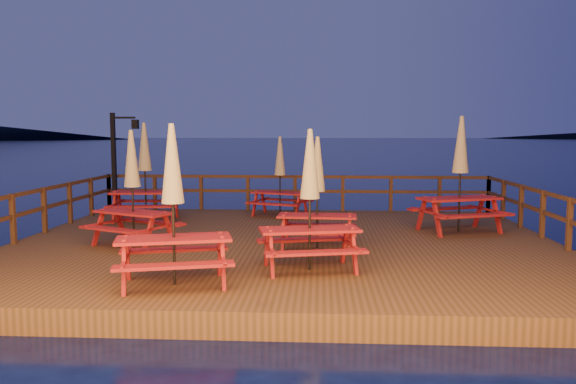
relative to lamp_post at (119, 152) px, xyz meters
name	(u,v)px	position (x,y,z in m)	size (l,w,h in m)	color
ground	(285,258)	(5.39, -4.55, -2.20)	(500.00, 500.00, 0.00)	black
deck	(285,250)	(5.39, -4.55, -2.00)	(12.00, 10.00, 0.40)	#432E15
deck_piles	(285,272)	(5.39, -4.55, -2.50)	(11.44, 9.44, 1.40)	#372611
railing	(290,198)	(5.39, -2.77, -1.03)	(11.80, 9.75, 1.10)	#372611
lamp_post	(119,152)	(0.00, 0.00, 0.00)	(0.85, 0.18, 3.00)	black
picnic_table_0	(145,170)	(1.40, -1.86, -0.41)	(2.04, 1.75, 2.67)	maroon
picnic_table_1	(460,172)	(9.53, -3.13, -0.34)	(2.38, 2.17, 2.80)	maroon
picnic_table_2	(280,175)	(5.00, -0.76, -0.60)	(1.95, 1.78, 2.29)	maroon
picnic_table_3	(317,191)	(6.10, -5.26, -0.59)	(1.70, 1.43, 2.33)	maroon
picnic_table_4	(173,202)	(3.86, -8.24, -0.47)	(2.09, 1.87, 2.55)	maroon
picnic_table_5	(310,198)	(5.98, -7.15, -0.51)	(2.00, 1.77, 2.47)	maroon
picnic_table_6	(132,186)	(2.19, -5.23, -0.52)	(2.17, 2.03, 2.46)	maroon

